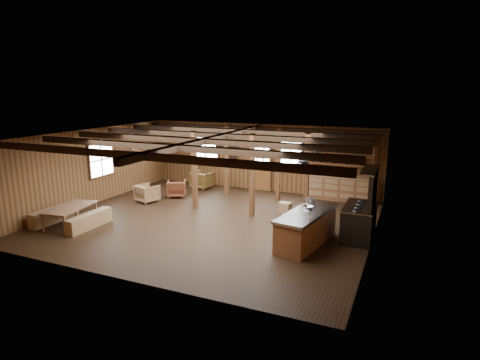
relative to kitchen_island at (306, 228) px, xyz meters
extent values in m
cube|color=black|center=(-3.33, 0.78, -0.49)|extent=(10.00, 9.00, 0.02)
cube|color=black|center=(-3.33, 0.78, 2.33)|extent=(10.00, 9.00, 0.02)
cube|color=#503217|center=(-8.34, 0.78, 0.92)|extent=(0.02, 9.00, 2.80)
cube|color=#503217|center=(1.68, 0.78, 0.92)|extent=(0.02, 9.00, 2.80)
cube|color=#503217|center=(-3.33, 5.29, 0.92)|extent=(10.00, 0.02, 2.80)
cube|color=#503217|center=(-3.33, -3.73, 0.92)|extent=(10.00, 0.02, 2.80)
cube|color=black|center=(-3.33, -2.72, 2.20)|extent=(9.80, 0.12, 0.18)
cube|color=black|center=(-3.33, -1.22, 2.20)|extent=(9.80, 0.12, 0.18)
cube|color=black|center=(-3.33, 0.28, 2.20)|extent=(9.80, 0.12, 0.18)
cube|color=black|center=(-3.33, 1.78, 2.20)|extent=(9.80, 0.12, 0.18)
cube|color=black|center=(-3.33, 3.28, 2.20)|extent=(9.80, 0.12, 0.18)
cube|color=black|center=(-3.33, 4.58, 2.20)|extent=(9.80, 0.12, 0.18)
cube|color=black|center=(-3.33, 0.78, 2.20)|extent=(0.18, 8.82, 0.18)
cube|color=#482B14|center=(-4.53, 1.78, 0.92)|extent=(0.15, 0.15, 2.80)
cube|color=#482B14|center=(-4.33, 3.98, 0.92)|extent=(0.15, 0.15, 2.80)
cube|color=#482B14|center=(-2.33, 1.78, 0.92)|extent=(0.15, 0.15, 2.80)
cube|color=#482B14|center=(-2.13, 3.98, 0.92)|extent=(0.15, 0.15, 2.80)
cube|color=#482B14|center=(-0.73, 2.78, 0.92)|extent=(0.15, 0.15, 2.80)
cube|color=brown|center=(-3.33, 5.23, 0.07)|extent=(0.90, 0.06, 1.10)
cube|color=#482B14|center=(-3.81, 5.23, 0.57)|extent=(0.06, 0.08, 2.10)
cube|color=#482B14|center=(-2.85, 5.23, 0.57)|extent=(0.06, 0.08, 2.10)
cube|color=#482B14|center=(-3.33, 5.23, 1.64)|extent=(1.02, 0.08, 0.06)
cube|color=white|center=(-3.33, 5.23, 1.07)|extent=(0.84, 0.02, 0.90)
cube|color=white|center=(-5.93, 5.24, 1.12)|extent=(1.20, 0.02, 1.20)
cube|color=#482B14|center=(-5.93, 5.24, 1.12)|extent=(1.32, 0.06, 1.32)
cube|color=white|center=(-2.03, 5.24, 1.12)|extent=(0.90, 0.02, 1.20)
cube|color=#482B14|center=(-2.03, 5.24, 1.12)|extent=(1.02, 0.06, 1.32)
cube|color=white|center=(-8.29, 1.28, 1.12)|extent=(0.02, 1.20, 1.20)
cube|color=#482B14|center=(-8.29, 1.28, 1.12)|extent=(0.14, 1.24, 1.32)
cube|color=beige|center=(-4.63, 5.24, 1.32)|extent=(0.50, 0.03, 0.40)
cube|color=black|center=(-4.63, 5.23, 1.32)|extent=(0.55, 0.02, 0.45)
cube|color=beige|center=(-5.23, 5.24, 1.22)|extent=(0.35, 0.03, 0.45)
cube|color=black|center=(-5.23, 5.23, 1.22)|extent=(0.40, 0.02, 0.50)
cube|color=beige|center=(-4.63, 5.24, 0.82)|extent=(0.40, 0.03, 0.30)
cube|color=black|center=(-4.63, 5.23, 0.82)|extent=(0.45, 0.02, 0.35)
cube|color=brown|center=(0.07, 4.98, -0.03)|extent=(2.50, 0.55, 0.90)
cube|color=olive|center=(0.07, 4.96, 0.45)|extent=(2.55, 0.60, 0.06)
cube|color=brown|center=(0.07, 5.03, 0.92)|extent=(2.30, 0.35, 0.04)
cube|color=brown|center=(0.07, 5.03, 1.27)|extent=(2.30, 0.35, 0.04)
cube|color=brown|center=(0.07, 5.03, 1.62)|extent=(2.30, 0.35, 0.04)
cube|color=brown|center=(-1.08, 5.03, 1.27)|extent=(0.04, 0.35, 1.40)
cube|color=brown|center=(1.22, 5.03, 1.27)|extent=(0.04, 0.35, 1.40)
cylinder|color=#2A2A2D|center=(-6.33, 0.78, 2.10)|extent=(0.02, 0.02, 0.45)
cone|color=white|center=(-6.33, 0.78, 1.77)|extent=(0.36, 0.36, 0.22)
cylinder|color=#2A2A2D|center=(-4.83, 2.78, 2.10)|extent=(0.02, 0.02, 0.45)
cone|color=white|center=(-4.83, 2.78, 1.77)|extent=(0.36, 0.36, 0.22)
cylinder|color=#2A2A2D|center=(-0.26, 1.08, 2.07)|extent=(0.04, 3.00, 0.04)
cylinder|color=#2A2A2D|center=(-0.22, -0.27, 1.95)|extent=(0.01, 0.01, 0.24)
cylinder|color=#B1B4B8|center=(-0.22, -0.27, 1.76)|extent=(0.21, 0.21, 0.14)
cylinder|color=#2A2A2D|center=(-0.17, 0.06, 1.97)|extent=(0.01, 0.01, 0.21)
cylinder|color=#2A2A2D|center=(-0.17, 0.06, 1.80)|extent=(0.26, 0.26, 0.14)
cylinder|color=#2A2A2D|center=(-0.24, 0.40, 1.95)|extent=(0.01, 0.01, 0.25)
cylinder|color=#B1B4B8|center=(-0.24, 0.40, 1.75)|extent=(0.26, 0.26, 0.14)
cylinder|color=#2A2A2D|center=(-0.22, 0.74, 1.99)|extent=(0.01, 0.01, 0.17)
cylinder|color=#2A2A2D|center=(-0.22, 0.74, 1.83)|extent=(0.20, 0.20, 0.14)
cylinder|color=#2A2A2D|center=(-0.31, 1.08, 1.97)|extent=(0.01, 0.01, 0.20)
cylinder|color=#B1B4B8|center=(-0.31, 1.08, 1.80)|extent=(0.27, 0.27, 0.14)
cylinder|color=#2A2A2D|center=(-0.29, 1.41, 1.94)|extent=(0.01, 0.01, 0.27)
cylinder|color=#2A2A2D|center=(-0.29, 1.41, 1.73)|extent=(0.26, 0.26, 0.14)
cylinder|color=#2A2A2D|center=(-0.23, 1.75, 1.93)|extent=(0.01, 0.01, 0.29)
cylinder|color=#B1B4B8|center=(-0.23, 1.75, 1.71)|extent=(0.26, 0.26, 0.14)
cylinder|color=#2A2A2D|center=(-0.27, 2.09, 1.97)|extent=(0.01, 0.01, 0.21)
cylinder|color=#2A2A2D|center=(-0.27, 2.09, 1.79)|extent=(0.19, 0.19, 0.14)
cylinder|color=#2A2A2D|center=(-0.24, 2.43, 1.97)|extent=(0.01, 0.01, 0.20)
cylinder|color=#B1B4B8|center=(-0.24, 2.43, 1.80)|extent=(0.27, 0.27, 0.14)
cube|color=brown|center=(0.00, 0.00, -0.05)|extent=(1.20, 2.50, 0.86)
cube|color=#B1B4B8|center=(0.00, 0.00, 0.42)|extent=(1.30, 2.61, 0.08)
cylinder|color=#2A2A2D|center=(0.00, -0.60, 0.42)|extent=(0.44, 0.44, 0.06)
cylinder|color=#B1B4B8|center=(0.20, -0.60, 0.57)|extent=(0.03, 0.03, 0.30)
cube|color=olive|center=(-1.36, 2.47, -0.28)|extent=(0.49, 0.39, 0.39)
cube|color=#2A2A2D|center=(1.27, 1.04, -0.01)|extent=(0.83, 1.56, 0.94)
cube|color=#B1B4B8|center=(1.27, 1.04, 0.48)|extent=(0.86, 1.59, 0.04)
cube|color=#2A2A2D|center=(1.59, 1.04, 1.03)|extent=(0.12, 1.56, 1.04)
cube|color=#B1B4B8|center=(1.47, 1.04, 1.56)|extent=(0.40, 1.67, 0.05)
imported|color=brown|center=(-7.23, -1.36, -0.18)|extent=(1.18, 1.82, 0.60)
cube|color=olive|center=(-7.98, -1.36, -0.24)|extent=(0.33, 1.75, 0.48)
cube|color=olive|center=(-6.50, -1.36, -0.25)|extent=(0.32, 1.69, 0.46)
imported|color=brown|center=(-6.01, 2.87, -0.15)|extent=(0.97, 0.98, 0.67)
imported|color=brown|center=(-5.75, 4.51, -0.11)|extent=(0.88, 0.90, 0.73)
imported|color=olive|center=(-6.62, 1.79, -0.14)|extent=(0.92, 0.93, 0.68)
cylinder|color=#B1B4B8|center=(-0.10, 0.75, 0.55)|extent=(0.30, 0.30, 0.18)
imported|color=silver|center=(-0.05, 0.34, 0.50)|extent=(0.36, 0.36, 0.07)
camera|label=1|loc=(2.49, -10.35, 3.76)|focal=30.00mm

